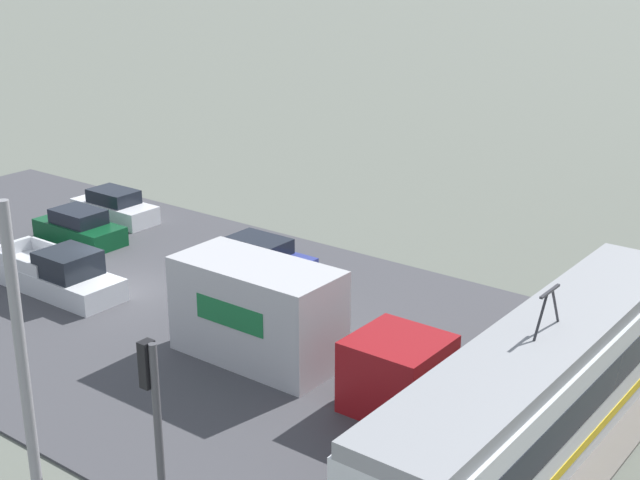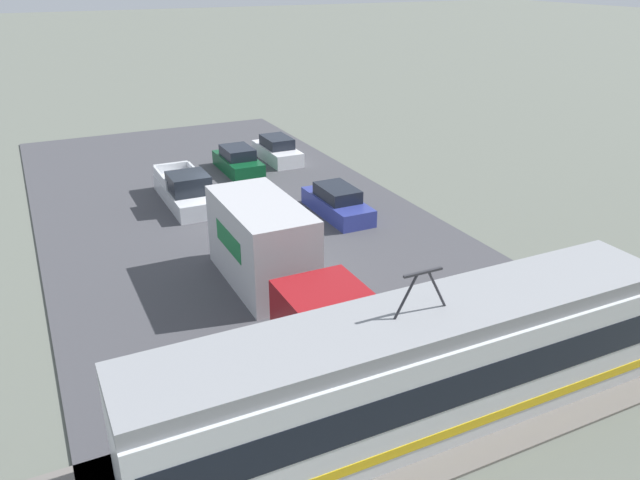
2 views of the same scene
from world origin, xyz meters
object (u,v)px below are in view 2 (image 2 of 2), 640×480
object	(u,v)px
light_rail_tram	(416,369)
pickup_truck	(186,191)
box_truck	(274,259)
sedan_car_1	(337,203)
sedan_car_0	(238,161)
sedan_car_2	(277,151)

from	to	relation	value
light_rail_tram	pickup_truck	size ratio (longest dim) A/B	2.58
box_truck	sedan_car_1	world-z (taller)	box_truck
sedan_car_0	sedan_car_1	bearing A→B (deg)	103.34
sedan_car_0	box_truck	bearing A→B (deg)	76.01
sedan_car_1	sedan_car_2	bearing A→B (deg)	-95.16
light_rail_tram	pickup_truck	bearing A→B (deg)	-86.60
sedan_car_0	sedan_car_2	world-z (taller)	sedan_car_2
box_truck	sedan_car_2	xyz separation A→B (m)	(-6.70, -16.16, -0.87)
box_truck	sedan_car_0	distance (m)	15.49
box_truck	pickup_truck	size ratio (longest dim) A/B	1.59
sedan_car_1	box_truck	bearing A→B (deg)	47.16
sedan_car_2	sedan_car_0	bearing A→B (deg)	-158.67
pickup_truck	light_rail_tram	bearing A→B (deg)	93.40
box_truck	sedan_car_1	bearing A→B (deg)	-132.84
light_rail_tram	sedan_car_0	bearing A→B (deg)	-97.52
light_rail_tram	sedan_car_2	world-z (taller)	light_rail_tram
light_rail_tram	sedan_car_2	distance (m)	24.95
light_rail_tram	sedan_car_2	bearing A→B (deg)	-103.94
light_rail_tram	sedan_car_0	size ratio (longest dim) A/B	3.51
box_truck	pickup_truck	world-z (taller)	box_truck
sedan_car_2	pickup_truck	bearing A→B (deg)	-143.97
light_rail_tram	sedan_car_0	distance (m)	23.26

